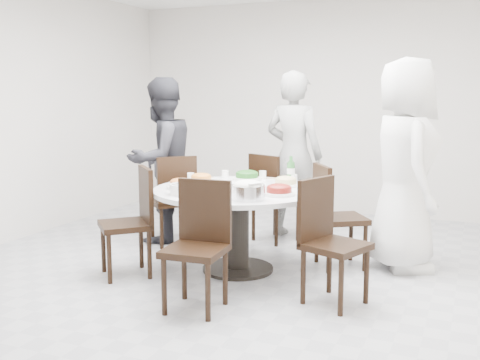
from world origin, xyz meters
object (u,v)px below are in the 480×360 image
at_px(chair_sw, 125,223).
at_px(chair_ne, 341,216).
at_px(chair_s, 195,247).
at_px(diner_middle, 294,155).
at_px(rice_bowl, 248,192).
at_px(diner_right, 405,165).
at_px(beverage_bottle, 291,169).
at_px(chair_se, 336,243).
at_px(soup_bowl, 186,189).
at_px(diner_left, 161,160).
at_px(dining_table, 238,230).
at_px(chair_nw, 172,199).
at_px(chair_n, 276,197).

bearing_deg(chair_sw, chair_ne, 75.80).
height_order(chair_sw, chair_s, same).
distance_m(diner_middle, rice_bowl, 1.81).
relative_size(diner_right, beverage_bottle, 7.52).
xyz_separation_m(chair_sw, chair_se, (1.84, 0.06, 0.00)).
distance_m(chair_sw, chair_s, 1.04).
relative_size(chair_sw, chair_s, 1.00).
bearing_deg(diner_middle, soup_bowl, 88.31).
xyz_separation_m(chair_ne, chair_s, (-0.74, -1.45, 0.00)).
distance_m(chair_sw, diner_middle, 2.14).
distance_m(chair_ne, chair_sw, 1.94).
xyz_separation_m(chair_ne, soup_bowl, (-1.11, -0.89, 0.32)).
xyz_separation_m(rice_bowl, soup_bowl, (-0.57, 0.02, -0.02)).
bearing_deg(diner_left, chair_se, 79.15).
height_order(dining_table, diner_middle, diner_middle).
xyz_separation_m(chair_nw, soup_bowl, (0.72, -1.00, 0.32)).
relative_size(chair_se, diner_middle, 0.52).
bearing_deg(chair_s, chair_n, 89.45).
bearing_deg(chair_s, dining_table, 91.08).
bearing_deg(diner_left, chair_n, 128.23).
distance_m(chair_nw, chair_se, 2.26).
xyz_separation_m(dining_table, chair_sw, (-0.85, -0.52, 0.10)).
height_order(diner_right, diner_left, diner_right).
distance_m(rice_bowl, beverage_bottle, 0.95).
relative_size(chair_sw, chair_se, 1.00).
bearing_deg(diner_left, dining_table, 77.15).
height_order(diner_right, beverage_bottle, diner_right).
height_order(chair_n, beverage_bottle, beverage_bottle).
bearing_deg(chair_n, diner_right, -174.43).
distance_m(chair_nw, rice_bowl, 1.67).
bearing_deg(chair_se, beverage_bottle, 55.90).
bearing_deg(chair_ne, chair_se, 157.07).
distance_m(diner_right, rice_bowl, 1.54).
bearing_deg(soup_bowl, chair_sw, -170.12).
distance_m(chair_n, diner_left, 1.29).
relative_size(diner_right, rice_bowl, 6.99).
bearing_deg(chair_nw, chair_n, 161.34).
height_order(chair_ne, diner_right, diner_right).
xyz_separation_m(chair_s, diner_right, (1.26, 1.65, 0.48)).
xyz_separation_m(chair_sw, diner_middle, (0.93, 1.88, 0.44)).
relative_size(chair_ne, diner_right, 0.50).
relative_size(chair_s, chair_se, 1.00).
distance_m(chair_ne, chair_nw, 1.84).
distance_m(chair_se, beverage_bottle, 1.25).
bearing_deg(diner_right, chair_ne, 86.98).
bearing_deg(chair_se, diner_left, 83.99).
distance_m(dining_table, diner_middle, 1.46).
distance_m(diner_middle, beverage_bottle, 0.88).
bearing_deg(chair_sw, diner_right, 73.55).
bearing_deg(rice_bowl, chair_n, 101.27).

